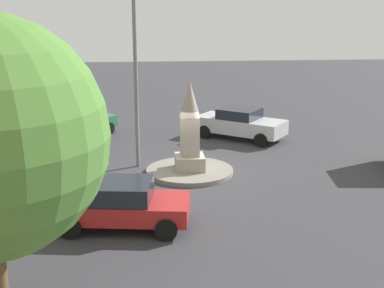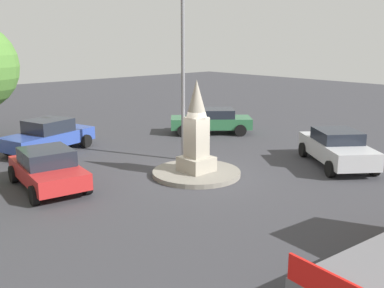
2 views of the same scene
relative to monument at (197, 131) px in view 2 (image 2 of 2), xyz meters
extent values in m
plane|color=#38383D|center=(0.00, 0.00, -1.74)|extent=(80.00, 80.00, 0.00)
cylinder|color=gray|center=(0.00, 0.00, -1.65)|extent=(3.42, 3.42, 0.18)
cube|color=#9E9687|center=(0.00, 0.00, -1.28)|extent=(1.13, 1.13, 0.56)
cube|color=#9E9687|center=(0.00, 0.00, -0.23)|extent=(0.71, 0.71, 1.55)
cone|color=#9E9687|center=(0.00, 0.00, 1.25)|extent=(0.79, 0.79, 1.41)
cylinder|color=slate|center=(2.03, -1.10, 2.15)|extent=(0.16, 0.16, 7.77)
cube|color=#B7BABF|center=(-2.93, -5.24, -1.07)|extent=(4.52, 4.00, 0.69)
cube|color=#1E232D|center=(-2.88, -5.28, -0.48)|extent=(2.42, 2.39, 0.48)
cylinder|color=black|center=(-1.19, -5.44, -1.42)|extent=(0.64, 0.56, 0.64)
cylinder|color=black|center=(-2.25, -6.85, -1.42)|extent=(0.64, 0.56, 0.64)
cylinder|color=black|center=(-3.61, -3.63, -1.42)|extent=(0.64, 0.56, 0.64)
cylinder|color=black|center=(-4.67, -5.04, -1.42)|extent=(0.64, 0.56, 0.64)
cube|color=#2D6B42|center=(5.20, -5.93, -1.12)|extent=(4.15, 4.46, 0.59)
cube|color=#1E232D|center=(5.06, -6.09, -0.59)|extent=(2.52, 2.58, 0.47)
cylinder|color=black|center=(5.57, -4.20, -1.42)|extent=(0.58, 0.63, 0.64)
cylinder|color=black|center=(6.84, -5.29, -1.42)|extent=(0.58, 0.63, 0.64)
cylinder|color=black|center=(3.56, -6.57, -1.42)|extent=(0.58, 0.63, 0.64)
cylinder|color=black|center=(4.82, -7.65, -1.42)|extent=(0.58, 0.63, 0.64)
cube|color=#2D479E|center=(7.38, 2.58, -1.11)|extent=(2.80, 4.58, 0.61)
cube|color=#1E232D|center=(7.39, 2.55, -0.51)|extent=(2.03, 2.22, 0.60)
cylinder|color=black|center=(6.15, 3.79, -1.42)|extent=(0.38, 0.68, 0.64)
cylinder|color=black|center=(7.83, 4.25, -1.42)|extent=(0.38, 0.68, 0.64)
cylinder|color=black|center=(6.94, 0.91, -1.42)|extent=(0.38, 0.68, 0.64)
cylinder|color=black|center=(8.62, 1.36, -1.42)|extent=(0.38, 0.68, 0.64)
cube|color=#B22323|center=(2.40, 4.91, -1.14)|extent=(4.11, 2.26, 0.56)
cube|color=#1E232D|center=(2.44, 4.90, -0.59)|extent=(1.98, 1.84, 0.54)
cylinder|color=black|center=(0.93, 4.23, -1.42)|extent=(0.66, 0.30, 0.64)
cylinder|color=black|center=(1.16, 5.96, -1.42)|extent=(0.66, 0.30, 0.64)
cylinder|color=black|center=(3.64, 3.86, -1.42)|extent=(0.66, 0.30, 0.64)
cylinder|color=black|center=(3.87, 5.59, -1.42)|extent=(0.66, 0.30, 0.64)
cylinder|color=black|center=(-7.88, 4.16, -1.32)|extent=(0.36, 0.86, 0.84)
camera|label=1|loc=(1.65, 19.76, 4.81)|focal=49.65mm
camera|label=2|loc=(-11.99, 11.15, 3.41)|focal=41.25mm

